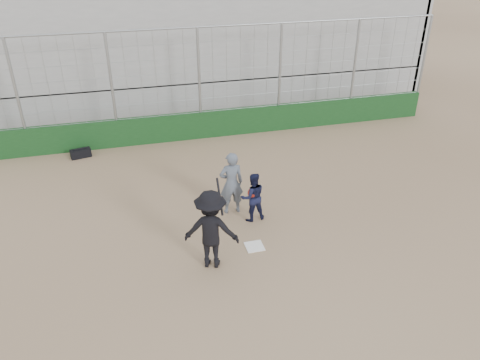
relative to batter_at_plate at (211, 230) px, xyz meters
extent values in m
plane|color=brown|center=(1.15, 0.38, -0.98)|extent=(90.00, 90.00, 0.00)
cube|color=white|center=(1.15, 0.38, -0.96)|extent=(0.44, 0.44, 0.02)
cube|color=#103313|center=(1.15, 7.38, -0.48)|extent=(18.00, 0.25, 1.00)
cylinder|color=gray|center=(1.15, 7.38, 1.02)|extent=(0.10, 0.10, 4.00)
cylinder|color=gray|center=(10.15, 7.38, 1.02)|extent=(0.10, 0.10, 4.00)
cylinder|color=gray|center=(1.15, 7.38, 3.02)|extent=(18.00, 0.07, 0.07)
cube|color=gray|center=(1.15, 12.33, -0.18)|extent=(20.00, 6.70, 1.60)
cube|color=gray|center=(1.15, 12.33, 2.72)|extent=(20.00, 6.70, 4.20)
cube|color=gray|center=(11.15, 12.33, 1.92)|extent=(0.25, 6.70, 6.10)
imported|color=black|center=(0.00, 0.00, 0.00)|extent=(1.43, 1.11, 1.95)
cylinder|color=black|center=(0.25, 0.15, 0.75)|extent=(0.07, 0.57, 0.71)
imported|color=black|center=(1.44, 1.55, -0.51)|extent=(0.73, 0.59, 0.93)
sphere|color=maroon|center=(1.44, 1.55, -0.14)|extent=(0.28, 0.28, 0.28)
imported|color=#4D5662|center=(0.99, 2.09, -0.16)|extent=(0.66, 0.44, 1.63)
cube|color=black|center=(-3.16, 6.77, -0.83)|extent=(0.72, 0.43, 0.29)
cylinder|color=black|center=(-3.16, 6.77, -0.67)|extent=(0.44, 0.13, 0.04)
camera|label=1|loc=(-1.60, -8.58, 6.08)|focal=35.00mm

